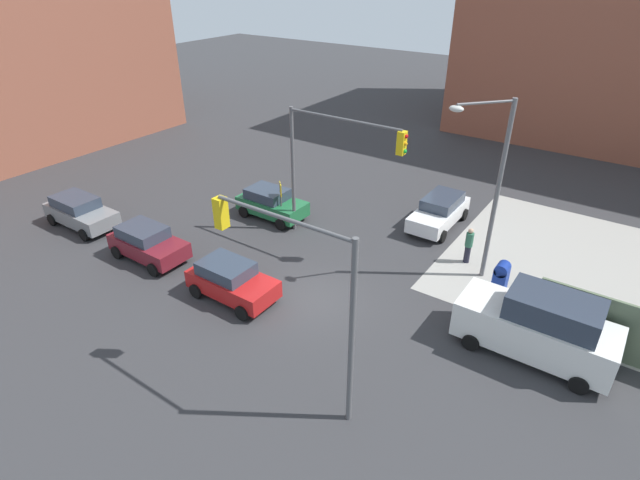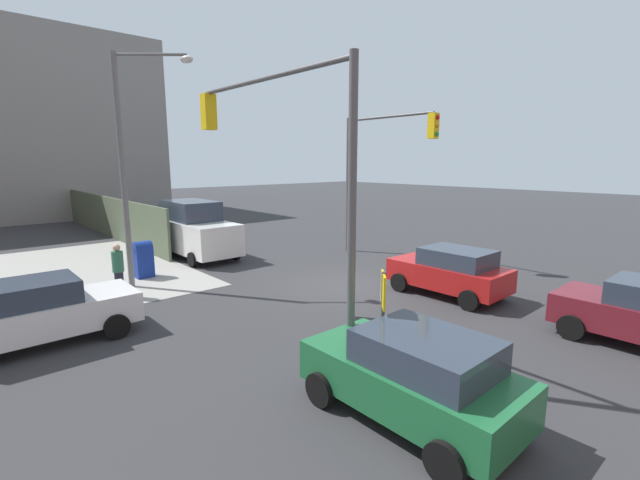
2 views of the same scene
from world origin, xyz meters
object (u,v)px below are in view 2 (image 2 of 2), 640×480
object	(u,v)px
mailbox_blue	(143,258)
hatchback_green	(413,374)
traffic_signal_nw_corner	(280,152)
street_lamp_corner	(132,154)
coupe_white	(33,312)
traffic_signal_se_corner	(379,158)
van_white_delivery	(194,230)
pedestrian_crossing	(118,270)
coupe_red	(450,271)

from	to	relation	value
mailbox_blue	hatchback_green	size ratio (longest dim) A/B	0.37
traffic_signal_nw_corner	hatchback_green	world-z (taller)	traffic_signal_nw_corner
traffic_signal_nw_corner	street_lamp_corner	size ratio (longest dim) A/B	0.81
coupe_white	hatchback_green	distance (m)	9.11
street_lamp_corner	mailbox_blue	size ratio (longest dim) A/B	5.59
traffic_signal_se_corner	coupe_white	distance (m)	14.28
mailbox_blue	coupe_white	distance (m)	6.26
traffic_signal_se_corner	coupe_white	size ratio (longest dim) A/B	1.47
coupe_white	van_white_delivery	size ratio (longest dim) A/B	0.82
coupe_white	hatchback_green	size ratio (longest dim) A/B	1.16
pedestrian_crossing	coupe_white	bearing A→B (deg)	86.75
traffic_signal_nw_corner	mailbox_blue	bearing A→B (deg)	3.44
mailbox_blue	coupe_red	size ratio (longest dim) A/B	0.37
mailbox_blue	van_white_delivery	size ratio (longest dim) A/B	0.26
hatchback_green	coupe_red	xyz separation A→B (m)	(3.45, -6.75, 0.00)
coupe_red	coupe_white	bearing A→B (deg)	67.69
street_lamp_corner	coupe_red	bearing A→B (deg)	-137.01
coupe_red	traffic_signal_nw_corner	bearing A→B (deg)	82.53
traffic_signal_nw_corner	coupe_white	size ratio (longest dim) A/B	1.47
street_lamp_corner	hatchback_green	bearing A→B (deg)	-176.84
traffic_signal_nw_corner	traffic_signal_se_corner	distance (m)	10.15
traffic_signal_nw_corner	coupe_red	xyz separation A→B (m)	(-0.83, -6.36, -3.83)
traffic_signal_se_corner	mailbox_blue	size ratio (longest dim) A/B	4.55
street_lamp_corner	traffic_signal_nw_corner	bearing A→B (deg)	-171.79
street_lamp_corner	hatchback_green	xyz separation A→B (m)	(-11.36, -0.63, -3.86)
traffic_signal_se_corner	van_white_delivery	bearing A→B (deg)	47.00
coupe_white	street_lamp_corner	bearing A→B (deg)	-47.95
mailbox_blue	van_white_delivery	bearing A→B (deg)	-55.02
traffic_signal_nw_corner	mailbox_blue	distance (m)	9.21
street_lamp_corner	van_white_delivery	bearing A→B (deg)	-46.90
street_lamp_corner	coupe_white	bearing A→B (deg)	132.05
mailbox_blue	hatchback_green	xyz separation A→B (m)	(-12.60, -0.10, 0.08)
traffic_signal_nw_corner	van_white_delivery	world-z (taller)	traffic_signal_nw_corner
coupe_white	hatchback_green	world-z (taller)	same
traffic_signal_nw_corner	coupe_white	bearing A→B (deg)	51.89
hatchback_green	van_white_delivery	xyz separation A→B (m)	(14.84, -3.10, 0.44)
pedestrian_crossing	street_lamp_corner	bearing A→B (deg)	-98.97
hatchback_green	mailbox_blue	bearing A→B (deg)	0.48
pedestrian_crossing	mailbox_blue	bearing A→B (deg)	-83.58
mailbox_blue	pedestrian_crossing	xyz separation A→B (m)	(-2.00, 1.50, 0.17)
mailbox_blue	traffic_signal_se_corner	bearing A→B (deg)	-110.94
street_lamp_corner	van_white_delivery	size ratio (longest dim) A/B	1.48
van_white_delivery	coupe_white	bearing A→B (deg)	132.58
traffic_signal_nw_corner	van_white_delivery	bearing A→B (deg)	-14.34
traffic_signal_se_corner	van_white_delivery	xyz separation A→B (m)	(5.88, 6.30, -3.33)
traffic_signal_nw_corner	pedestrian_crossing	xyz separation A→B (m)	(6.32, 2.00, -3.73)
street_lamp_corner	hatchback_green	world-z (taller)	street_lamp_corner
hatchback_green	coupe_red	world-z (taller)	same
mailbox_blue	coupe_white	bearing A→B (deg)	137.31
traffic_signal_nw_corner	coupe_red	distance (m)	7.47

